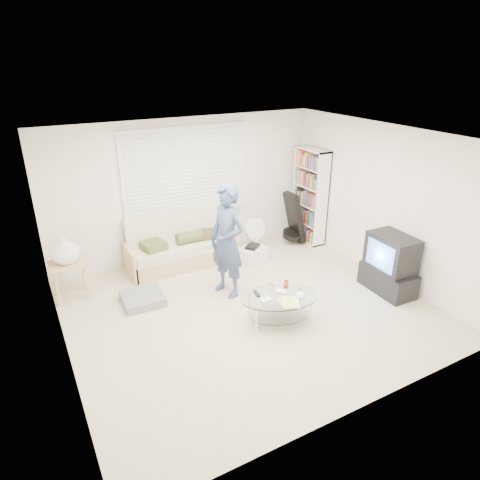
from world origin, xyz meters
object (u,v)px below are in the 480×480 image
bookshelf (310,196)px  tv_unit (390,265)px  coffee_table (280,301)px  futon_sofa (180,249)px

bookshelf → tv_unit: bearing=-93.2°
bookshelf → coffee_table: (-2.10, -2.16, -0.59)m
tv_unit → coffee_table: tv_unit is taller
futon_sofa → tv_unit: bearing=-44.1°
bookshelf → tv_unit: bookshelf is taller
bookshelf → coffee_table: bookshelf is taller
futon_sofa → bookshelf: 2.73m
coffee_table → bookshelf: bearing=45.8°
futon_sofa → coffee_table: 2.42m
futon_sofa → tv_unit: tv_unit is taller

